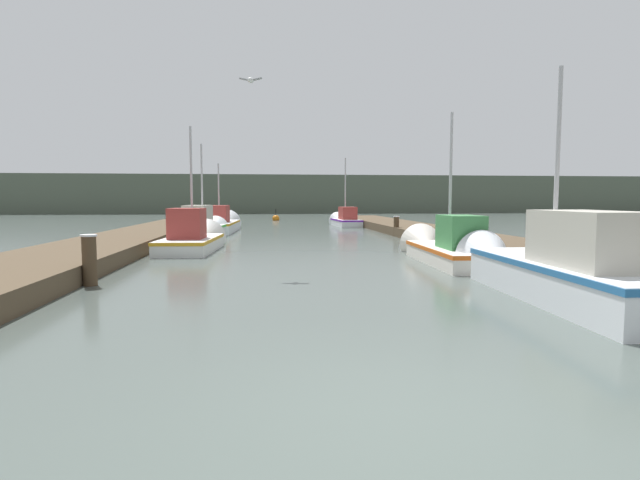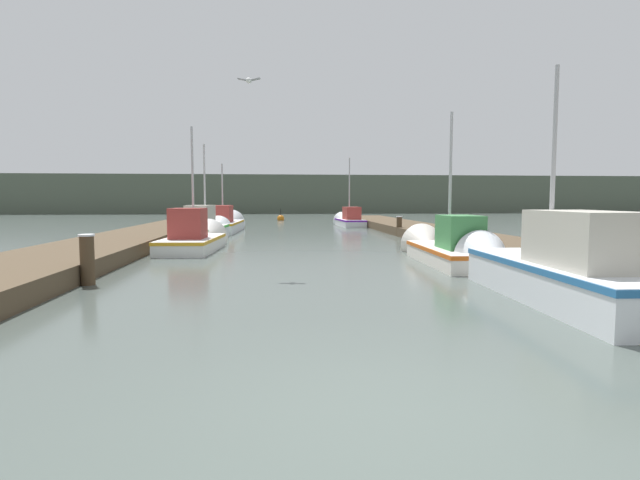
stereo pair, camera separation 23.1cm
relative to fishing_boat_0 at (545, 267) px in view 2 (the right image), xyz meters
The scene contains 16 objects.
ground_plane 6.11m from the fishing_boat_0, 130.21° to the right, with size 200.00×200.00×0.00m.
dock_left 15.28m from the fishing_boat_0, 132.03° to the left, with size 2.89×40.00×0.42m.
dock_right 11.60m from the fishing_boat_0, 78.22° to the left, with size 2.89×40.00×0.42m.
distant_shore_ridge 59.35m from the fishing_boat_0, 93.80° to the left, with size 120.00×16.00×4.65m.
fishing_boat_0 is the anchor object (origin of this frame).
fishing_boat_1 5.24m from the fishing_boat_0, 90.15° to the left, with size 1.68×5.47×4.57m.
fishing_boat_2 11.81m from the fishing_boat_0, 129.62° to the left, with size 1.89×4.93×4.69m.
fishing_boat_3 15.64m from the fishing_boat_0, 119.69° to the left, with size 1.86×5.53×4.46m.
fishing_boat_4 20.65m from the fishing_boat_0, 111.32° to the left, with size 2.07×6.44×4.19m.
fishing_boat_5 23.58m from the fishing_boat_0, 89.83° to the left, with size 1.51×4.83×4.76m.
mooring_piling_0 8.67m from the fishing_boat_0, 82.62° to the left, with size 0.35×0.35×1.16m.
mooring_piling_1 14.38m from the fishing_boat_0, 85.85° to the left, with size 0.29×0.29×0.95m.
mooring_piling_2 8.88m from the fishing_boat_0, 167.03° to the left, with size 0.32×0.32×1.04m.
mooring_piling_3 26.26m from the fishing_boat_0, 109.85° to the left, with size 0.35×0.35×1.21m.
channel_buoy 32.53m from the fishing_boat_0, 97.36° to the left, with size 0.58×0.58×1.08m.
seagull_lead 7.78m from the fishing_boat_0, 144.84° to the left, with size 0.56×0.30×0.12m.
Camera 2 is at (-0.98, -3.85, 1.75)m, focal length 28.00 mm.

